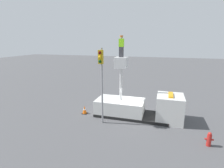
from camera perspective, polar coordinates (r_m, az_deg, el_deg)
name	(u,v)px	position (r m, az deg, el deg)	size (l,w,h in m)	color
ground_plane	(131,116)	(15.82, 6.37, -10.31)	(120.00, 120.00, 0.00)	#4C4C4F
bucket_truck	(139,107)	(15.38, 8.78, -7.43)	(7.36, 2.41, 5.14)	black
worker	(121,46)	(14.65, 3.07, 12.16)	(0.40, 0.26, 1.75)	#38383D
traffic_light_pole	(101,72)	(13.13, -3.52, 3.97)	(0.34, 0.57, 5.97)	gray
fire_hydrant	(209,139)	(13.01, 29.14, -15.48)	(0.51, 0.27, 0.94)	#B2231E
traffic_cone_rear	(85,110)	(16.27, -8.95, -8.35)	(0.49, 0.49, 0.73)	black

